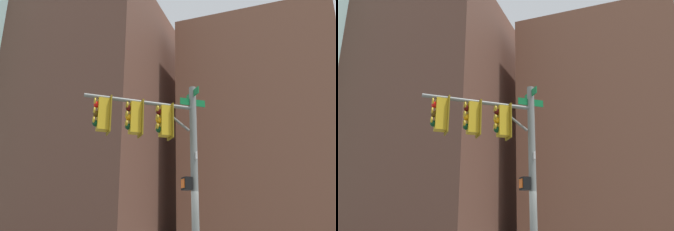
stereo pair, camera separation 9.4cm
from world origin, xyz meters
TOP-DOWN VIEW (x-y plane):
  - signal_pole_assembly at (-0.44, -0.71)m, footprint 3.17×2.76m
  - building_brick_nearside at (-26.49, 34.26)m, footprint 23.60×20.89m
  - building_brick_midblock at (-0.15, 45.33)m, footprint 23.57×19.24m

SIDE VIEW (x-z plane):
  - signal_pole_assembly at x=-0.44m, z-range 1.06..7.09m
  - building_brick_midblock at x=-0.15m, z-range 0.00..33.47m
  - building_brick_nearside at x=-26.49m, z-range 0.00..37.32m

